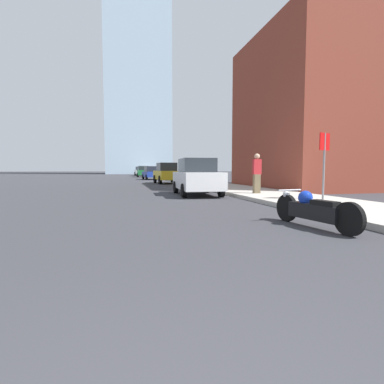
{
  "coord_description": "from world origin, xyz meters",
  "views": [
    {
      "loc": [
        -0.18,
        -0.41,
        1.21
      ],
      "look_at": [
        1.34,
        6.06,
        0.71
      ],
      "focal_mm": 28.0,
      "sensor_mm": 36.0,
      "label": 1
    }
  ],
  "objects": [
    {
      "name": "sidewalk",
      "position": [
        6.29,
        40.0,
        0.07
      ],
      "size": [
        3.35,
        240.0,
        0.15
      ],
      "color": "#B2ADA3",
      "rests_on": "ground_plane"
    },
    {
      "name": "brick_storefront",
      "position": [
        14.85,
        16.87,
        4.83
      ],
      "size": [
        13.36,
        9.36,
        9.66
      ],
      "color": "brown",
      "rests_on": "ground_plane"
    },
    {
      "name": "distant_tower",
      "position": [
        4.51,
        87.85,
        39.95
      ],
      "size": [
        17.46,
        17.46,
        79.9
      ],
      "color": "#9EB7CC",
      "rests_on": "ground_plane"
    },
    {
      "name": "motorcycle",
      "position": [
        3.68,
        5.01,
        0.38
      ],
      "size": [
        0.64,
        2.32,
        0.76
      ],
      "rotation": [
        0.0,
        0.0,
        0.15
      ],
      "color": "black",
      "rests_on": "ground_plane"
    },
    {
      "name": "parked_car_white",
      "position": [
        3.27,
        13.29,
        0.85
      ],
      "size": [
        1.99,
        4.27,
        1.72
      ],
      "rotation": [
        0.0,
        0.0,
        -0.04
      ],
      "color": "silver",
      "rests_on": "ground_plane"
    },
    {
      "name": "parked_car_yellow",
      "position": [
        3.64,
        25.39,
        0.89
      ],
      "size": [
        2.02,
        4.1,
        1.79
      ],
      "rotation": [
        0.0,
        0.0,
        0.06
      ],
      "color": "gold",
      "rests_on": "ground_plane"
    },
    {
      "name": "parked_car_blue",
      "position": [
        3.37,
        35.94,
        0.8
      ],
      "size": [
        2.13,
        4.03,
        1.6
      ],
      "rotation": [
        0.0,
        0.0,
        0.09
      ],
      "color": "#1E3899",
      "rests_on": "ground_plane"
    },
    {
      "name": "parked_car_green",
      "position": [
        3.25,
        48.82,
        0.88
      ],
      "size": [
        1.98,
        4.28,
        1.78
      ],
      "rotation": [
        0.0,
        0.0,
        -0.01
      ],
      "color": "#1E6B33",
      "rests_on": "ground_plane"
    },
    {
      "name": "parked_car_silver",
      "position": [
        3.39,
        59.98,
        0.89
      ],
      "size": [
        2.05,
        4.43,
        1.77
      ],
      "rotation": [
        0.0,
        0.0,
        0.02
      ],
      "color": "#BCBCC1",
      "rests_on": "ground_plane"
    },
    {
      "name": "stop_sign",
      "position": [
        6.73,
        8.76,
        1.73
      ],
      "size": [
        0.57,
        0.26,
        2.33
      ],
      "color": "slate",
      "rests_on": "sidewalk"
    },
    {
      "name": "pedestrian",
      "position": [
        5.67,
        11.87,
        1.06
      ],
      "size": [
        0.36,
        0.25,
        1.76
      ],
      "color": "brown",
      "rests_on": "sidewalk"
    }
  ]
}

